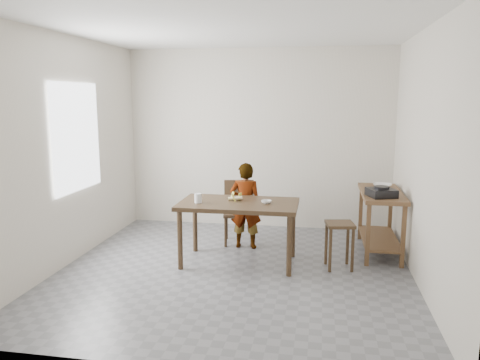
% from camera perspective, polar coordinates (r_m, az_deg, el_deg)
% --- Properties ---
extents(floor, '(4.00, 4.00, 0.04)m').
position_cam_1_polar(floor, '(5.49, -0.73, -11.27)').
color(floor, slate).
rests_on(floor, ground).
extents(ceiling, '(4.00, 4.00, 0.04)m').
position_cam_1_polar(ceiling, '(5.17, -0.80, 18.32)').
color(ceiling, white).
rests_on(ceiling, wall_back).
extents(wall_back, '(4.00, 0.04, 2.70)m').
position_cam_1_polar(wall_back, '(7.14, 2.24, 5.01)').
color(wall_back, beige).
rests_on(wall_back, ground).
extents(wall_front, '(4.00, 0.04, 2.70)m').
position_cam_1_polar(wall_front, '(3.21, -7.42, -1.27)').
color(wall_front, beige).
rests_on(wall_front, ground).
extents(wall_left, '(0.04, 4.00, 2.70)m').
position_cam_1_polar(wall_left, '(5.87, -20.57, 3.28)').
color(wall_left, beige).
rests_on(wall_left, ground).
extents(wall_right, '(0.04, 4.00, 2.70)m').
position_cam_1_polar(wall_right, '(5.18, 21.80, 2.38)').
color(wall_right, beige).
rests_on(wall_right, ground).
extents(window_pane, '(0.02, 1.10, 1.30)m').
position_cam_1_polar(window_pane, '(6.00, -19.28, 4.94)').
color(window_pane, white).
rests_on(window_pane, wall_left).
extents(dining_table, '(1.40, 0.80, 0.75)m').
position_cam_1_polar(dining_table, '(5.64, -0.18, -6.44)').
color(dining_table, '#3C2B1A').
rests_on(dining_table, floor).
extents(prep_counter, '(0.50, 1.20, 0.80)m').
position_cam_1_polar(prep_counter, '(6.28, 16.70, -4.93)').
color(prep_counter, brown).
rests_on(prep_counter, floor).
extents(child, '(0.42, 0.28, 1.14)m').
position_cam_1_polar(child, '(6.16, 0.68, -3.14)').
color(child, white).
rests_on(child, floor).
extents(dining_chair, '(0.47, 0.47, 0.85)m').
position_cam_1_polar(dining_chair, '(6.38, -0.15, -4.03)').
color(dining_chair, '#3C2B1A').
rests_on(dining_chair, floor).
extents(stool, '(0.36, 0.36, 0.55)m').
position_cam_1_polar(stool, '(5.62, 12.00, -7.82)').
color(stool, '#3C2B1A').
rests_on(stool, floor).
extents(glass_tumbler, '(0.10, 0.10, 0.11)m').
position_cam_1_polar(glass_tumbler, '(5.53, -5.12, -2.22)').
color(glass_tumbler, white).
rests_on(glass_tumbler, dining_table).
extents(small_bowl, '(0.16, 0.16, 0.04)m').
position_cam_1_polar(small_bowl, '(5.49, 3.22, -2.68)').
color(small_bowl, white).
rests_on(small_bowl, dining_table).
extents(banana, '(0.21, 0.16, 0.07)m').
position_cam_1_polar(banana, '(5.63, -0.59, -2.17)').
color(banana, yellow).
rests_on(banana, dining_table).
extents(serving_bowl, '(0.27, 0.27, 0.06)m').
position_cam_1_polar(serving_bowl, '(6.41, 16.98, -0.70)').
color(serving_bowl, white).
rests_on(serving_bowl, prep_counter).
extents(gas_burner, '(0.38, 0.38, 0.10)m').
position_cam_1_polar(gas_burner, '(5.85, 16.85, -1.49)').
color(gas_burner, black).
rests_on(gas_burner, prep_counter).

